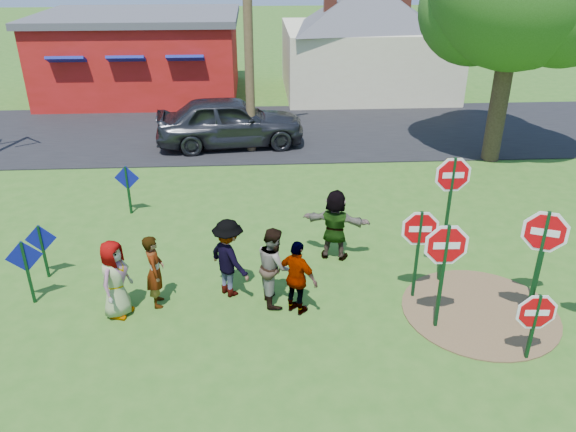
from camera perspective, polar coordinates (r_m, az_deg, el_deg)
The scene contains 21 objects.
ground at distance 12.50m, azimuth -2.55°, elevation -7.70°, with size 120.00×120.00×0.00m, color #2F5F1B.
road at distance 22.95m, azimuth -3.10°, elevation 8.57°, with size 120.00×7.50×0.04m, color black.
dirt_patch at distance 12.53m, azimuth 18.86°, elevation -9.12°, with size 3.20×3.20×0.03m, color brown.
red_building at distance 29.31m, azimuth -14.56°, elevation 15.61°, with size 9.40×7.69×3.90m.
cream_house at distance 29.19m, azimuth 8.04°, elevation 18.03°, with size 9.40×9.40×6.50m.
stop_sign_a at distance 10.96m, azimuth 15.66°, elevation -3.77°, with size 1.14×0.08×2.44m.
stop_sign_b at distance 12.29m, azimuth 16.24°, elevation 2.67°, with size 1.03×0.07×3.11m.
stop_sign_c at distance 11.48m, azimuth 24.43°, elevation -2.63°, with size 1.04×0.46×2.71m.
stop_sign_d at distance 12.58m, azimuth 24.70°, elevation -2.31°, with size 0.95×0.22×2.09m.
stop_sign_e at distance 11.05m, azimuth 23.87°, elevation -9.23°, with size 0.99×0.07×1.54m.
stop_sign_g at distance 11.88m, azimuth 13.19°, elevation -1.99°, with size 1.05×0.08×2.19m.
blue_diamond_b at distance 12.86m, azimuth -25.06°, elevation -4.53°, with size 0.71×0.21×1.49m.
blue_diamond_c at distance 13.74m, azimuth -23.70°, elevation -2.74°, with size 0.68×0.09×1.34m.
blue_diamond_d at distance 16.19m, azimuth -15.98°, elevation 3.12°, with size 0.70×0.11×1.43m.
person_a at distance 11.87m, azimuth -17.16°, elevation -6.14°, with size 0.83×0.54×1.69m, color #374D83.
person_b at distance 12.00m, azimuth -13.38°, elevation -5.45°, with size 0.59×0.39×1.63m, color #236B62.
person_c at distance 11.75m, azimuth -1.45°, elevation -5.07°, with size 0.85×0.66×1.74m, color #964B40.
person_d at distance 12.04m, azimuth -6.02°, elevation -4.27°, with size 1.15×0.66×1.78m, color #333438.
person_e at distance 11.43m, azimuth 0.96°, elevation -6.32°, with size 0.97×0.40×1.65m, color #4A2D54.
person_f at distance 13.40m, azimuth 4.81°, elevation -0.90°, with size 1.63×0.52×1.76m, color #1F4924.
suv at distance 21.10m, azimuth -5.88°, elevation 9.55°, with size 2.18×5.41×1.84m, color #2A292E.
Camera 1 is at (-0.06, -10.37, 6.97)m, focal length 35.00 mm.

